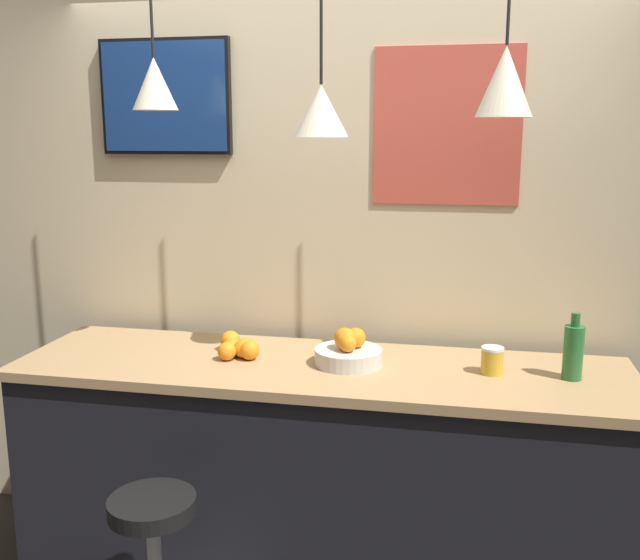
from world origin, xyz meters
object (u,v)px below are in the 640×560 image
(spread_jar, at_px, (492,360))
(mounted_tv, at_px, (165,97))
(fruit_bowl, at_px, (348,351))
(juice_bottle, at_px, (573,351))

(spread_jar, relative_size, mounted_tv, 0.17)
(fruit_bowl, distance_m, mounted_tv, 1.43)
(fruit_bowl, xyz_separation_m, mounted_tv, (-0.91, 0.39, 1.03))
(fruit_bowl, relative_size, spread_jar, 2.55)
(juice_bottle, bearing_deg, fruit_bowl, -179.86)
(juice_bottle, xyz_separation_m, spread_jar, (-0.30, -0.00, -0.06))
(spread_jar, bearing_deg, juice_bottle, 0.00)
(juice_bottle, height_order, spread_jar, juice_bottle)
(juice_bottle, bearing_deg, mounted_tv, 167.81)
(spread_jar, bearing_deg, fruit_bowl, -179.79)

